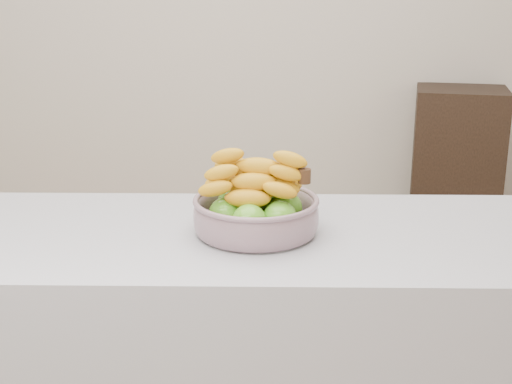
# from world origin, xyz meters

# --- Properties ---
(cabinet) EXTENTS (0.55, 0.47, 0.87)m
(cabinet) POSITION_xyz_m (1.30, 1.78, 0.43)
(cabinet) COLOR black
(cabinet) RESTS_ON ground
(fruit_bowl) EXTENTS (0.29, 0.29, 0.18)m
(fruit_bowl) POSITION_xyz_m (0.22, -0.53, 0.96)
(fruit_bowl) COLOR #9099AD
(fruit_bowl) RESTS_ON counter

